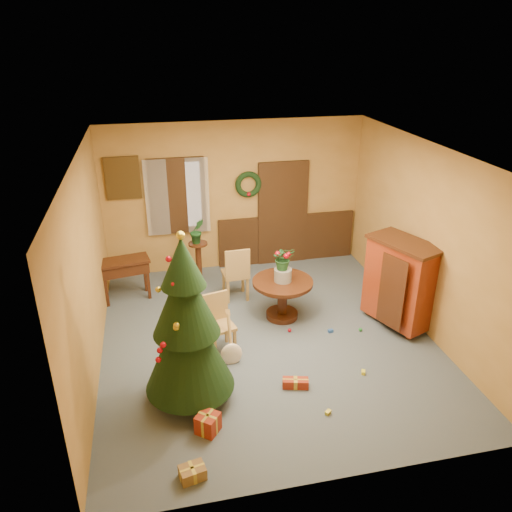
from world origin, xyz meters
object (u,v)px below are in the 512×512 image
object	(u,v)px
christmas_tree	(187,325)
sideboard	(401,281)
chair_near	(218,320)
writing_desk	(125,269)
dining_table	(282,292)

from	to	relation	value
christmas_tree	sideboard	bearing A→B (deg)	17.77
chair_near	writing_desk	world-z (taller)	chair_near
dining_table	sideboard	distance (m)	1.88
chair_near	writing_desk	bearing A→B (deg)	126.69
dining_table	writing_desk	size ratio (longest dim) A/B	1.08
christmas_tree	writing_desk	xyz separation A→B (m)	(-0.86, 2.90, -0.54)
christmas_tree	writing_desk	distance (m)	3.07
dining_table	chair_near	xyz separation A→B (m)	(-1.15, -0.65, 0.00)
chair_near	sideboard	bearing A→B (deg)	1.16
chair_near	writing_desk	size ratio (longest dim) A/B	0.97
dining_table	chair_near	bearing A→B (deg)	-150.60
dining_table	sideboard	world-z (taller)	sideboard
christmas_tree	sideboard	size ratio (longest dim) A/B	1.61
chair_near	christmas_tree	distance (m)	1.33
dining_table	christmas_tree	distance (m)	2.47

